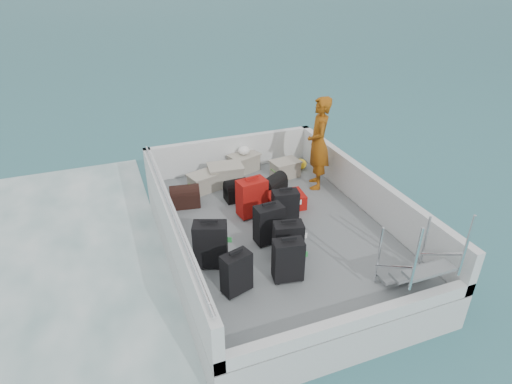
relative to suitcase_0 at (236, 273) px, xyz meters
The scene contains 22 objects.
ground 1.96m from the suitcase_0, 48.92° to the left, with size 160.00×160.00×0.00m, color #195057.
ferry_hull 1.84m from the suitcase_0, 48.92° to the left, with size 3.60×5.00×0.60m, color silver.
deck 1.76m from the suitcase_0, 48.92° to the left, with size 3.30×4.70×0.02m, color slate.
deck_fittings 1.78m from the suitcase_0, 33.53° to the left, with size 3.60×5.00×0.90m.
suitcase_0 is the anchor object (origin of this frame).
suitcase_1 0.70m from the suitcase_0, 103.77° to the left, with size 0.48×0.27×0.71m, color black.
suitcase_3 0.74m from the suitcase_0, ahead, with size 0.42×0.24×0.64m, color black.
suitcase_4 1.25m from the suitcase_0, 47.66° to the left, with size 0.44×0.26×0.65m, color black.
suitcase_5 1.98m from the suitcase_0, 63.76° to the left, with size 0.49×0.29×0.68m, color #AE0D0E.
suitcase_6 1.05m from the suitcase_0, 24.85° to the left, with size 0.43×0.25×0.60m, color black.
suitcase_7 1.87m from the suitcase_0, 45.61° to the left, with size 0.43×0.25×0.60m, color black.
suitcase_8 2.38m from the suitcase_0, 49.78° to the left, with size 0.44×0.67×0.26m, color #AE0D0E.
duffel_0 2.50m from the suitcase_0, 93.40° to the left, with size 0.53×0.30×0.32m, color black, non-canonical shape.
duffel_1 2.51m from the suitcase_0, 71.74° to the left, with size 0.41×0.30×0.32m, color black, non-canonical shape.
duffel_2 2.74m from the suitcase_0, 56.67° to the left, with size 0.53×0.30×0.32m, color black, non-canonical shape.
crate_0 2.98m from the suitcase_0, 83.65° to the left, with size 0.54×0.37×0.32m, color #B0A999.
crate_1 3.16m from the suitcase_0, 75.46° to the left, with size 0.64×0.44×0.38m, color #B0A999.
crate_2 3.75m from the suitcase_0, 69.10° to the left, with size 0.57×0.40×0.35m, color #B0A999.
crate_3 3.58m from the suitcase_0, 55.31° to the left, with size 0.53×0.37×0.32m, color #B0A999.
yellow_bag 4.03m from the suitcase_0, 51.81° to the left, with size 0.28×0.26×0.22m, color gold.
white_bag 3.75m from the suitcase_0, 69.10° to the left, with size 0.24×0.24×0.18m, color white.
passenger 3.44m from the suitcase_0, 44.06° to the left, with size 0.66×0.43×1.80m, color #C86712.
Camera 1 is at (-2.47, -5.54, 4.59)m, focal length 30.00 mm.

